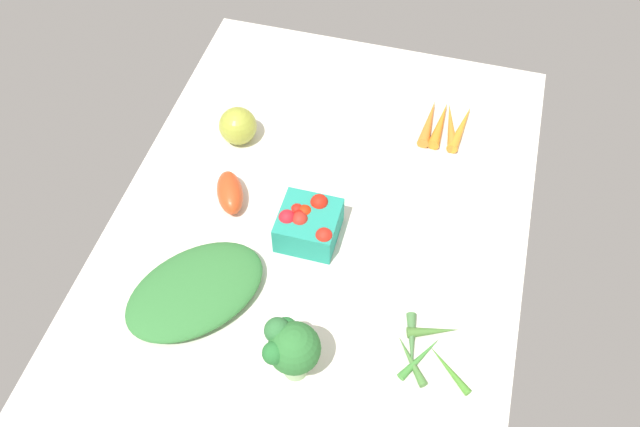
{
  "coord_description": "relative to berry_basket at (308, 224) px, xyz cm",
  "views": [
    {
      "loc": [
        73.06,
        19.83,
        104.89
      ],
      "look_at": [
        0.0,
        0.0,
        4.0
      ],
      "focal_mm": 38.37,
      "sensor_mm": 36.0,
      "label": 1
    }
  ],
  "objects": [
    {
      "name": "carrot_bunch",
      "position": [
        -33.43,
        19.83,
        -2.45
      ],
      "size": [
        13.55,
        10.29,
        2.45
      ],
      "color": "orange",
      "rests_on": "tablecloth"
    },
    {
      "name": "broccoli_head",
      "position": [
        25.83,
        4.67,
        4.0
      ],
      "size": [
        8.67,
        9.19,
        12.0
      ],
      "color": "#98BB88",
      "rests_on": "tablecloth"
    },
    {
      "name": "heirloom_tomato_green",
      "position": [
        -19.52,
        -20.18,
        0.2
      ],
      "size": [
        7.63,
        7.63,
        7.63
      ],
      "primitive_type": "sphere",
      "color": "#9FA638",
      "rests_on": "tablecloth"
    },
    {
      "name": "berry_basket",
      "position": [
        0.0,
        0.0,
        0.0
      ],
      "size": [
        10.59,
        10.59,
        7.55
      ],
      "color": "teal",
      "rests_on": "tablecloth"
    },
    {
      "name": "leafy_greens_clump",
      "position": [
        17.57,
        -14.99,
        -1.46
      ],
      "size": [
        29.86,
        28.65,
        4.31
      ],
      "primitive_type": "ellipsoid",
      "rotation": [
        0.0,
        0.0,
        2.46
      ],
      "color": "#337637",
      "rests_on": "tablecloth"
    },
    {
      "name": "okra_pile",
      "position": [
        17.31,
        24.51,
        -2.81
      ],
      "size": [
        12.46,
        13.54,
        1.87
      ],
      "color": "#487B32",
      "rests_on": "tablecloth"
    },
    {
      "name": "roma_tomato",
      "position": [
        -4.13,
        -16.42,
        -1.2
      ],
      "size": [
        11.05,
        8.81,
        4.84
      ],
      "primitive_type": "ellipsoid",
      "rotation": [
        0.0,
        0.0,
        0.47
      ],
      "color": "#D7451E",
      "rests_on": "tablecloth"
    },
    {
      "name": "tablecloth",
      "position": [
        -3.91,
        1.16,
        -4.62
      ],
      "size": [
        104.0,
        76.0,
        2.0
      ],
      "primitive_type": "cube",
      "color": "silver",
      "rests_on": "ground"
    }
  ]
}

